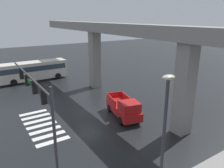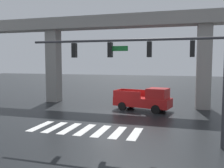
# 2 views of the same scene
# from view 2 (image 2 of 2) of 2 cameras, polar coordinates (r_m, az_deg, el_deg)

# --- Properties ---
(ground_plane) EXTENTS (120.00, 120.00, 0.00)m
(ground_plane) POSITION_cam_2_polar(r_m,az_deg,el_deg) (21.05, -0.96, -6.98)
(ground_plane) COLOR black
(crosswalk_stripes) EXTENTS (7.15, 2.80, 0.01)m
(crosswalk_stripes) POSITION_cam_2_polar(r_m,az_deg,el_deg) (16.51, -6.16, -10.39)
(crosswalk_stripes) COLOR silver
(crosswalk_stripes) RESTS_ON ground
(elevated_overpass) EXTENTS (48.10, 2.06, 9.04)m
(elevated_overpass) POSITION_cam_2_polar(r_m,az_deg,el_deg) (25.57, 2.40, 12.33)
(elevated_overpass) COLOR gray
(elevated_overpass) RESTS_ON ground
(pickup_truck) EXTENTS (5.39, 2.96, 2.08)m
(pickup_truck) POSITION_cam_2_polar(r_m,az_deg,el_deg) (22.69, 7.68, -3.60)
(pickup_truck) COLOR red
(pickup_truck) RESTS_ON ground
(traffic_signal_mast) EXTENTS (10.89, 0.32, 6.20)m
(traffic_signal_mast) POSITION_cam_2_polar(r_m,az_deg,el_deg) (13.60, 9.13, 6.10)
(traffic_signal_mast) COLOR #38383D
(traffic_signal_mast) RESTS_ON ground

